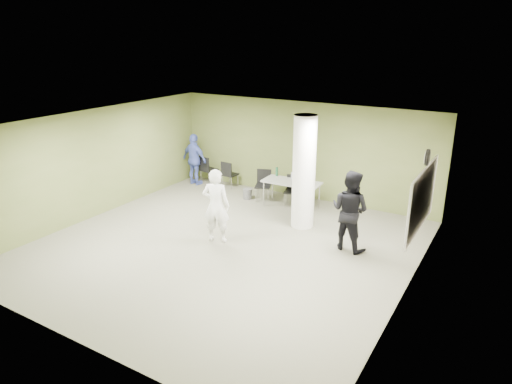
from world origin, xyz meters
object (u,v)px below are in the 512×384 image
Objects in this scene: man_blue at (195,160)px; woman_white at (216,206)px; folding_table at (291,183)px; chair_back_left at (207,168)px; man_black at (350,210)px.

woman_white is at bearing 141.63° from man_blue.
chair_back_left is (-3.28, 0.54, -0.18)m from folding_table.
man_black is (2.27, -1.67, 0.20)m from folding_table.
man_black is 1.11× the size of man_blue.
folding_table is 0.93× the size of woman_white.
chair_back_left is 0.50× the size of man_black.
woman_white is at bearing 33.62° from man_black.
man_blue is (-5.83, 1.95, -0.09)m from man_black.
folding_table is 1.79× the size of chair_back_left.
chair_back_left is 0.48m from man_blue.
woman_white is 1.06× the size of man_blue.
woman_white is at bearing 138.78° from chair_back_left.
man_blue is at bearing 52.14° from chair_back_left.
folding_table is 0.99× the size of man_blue.
chair_back_left is 5.99m from man_black.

